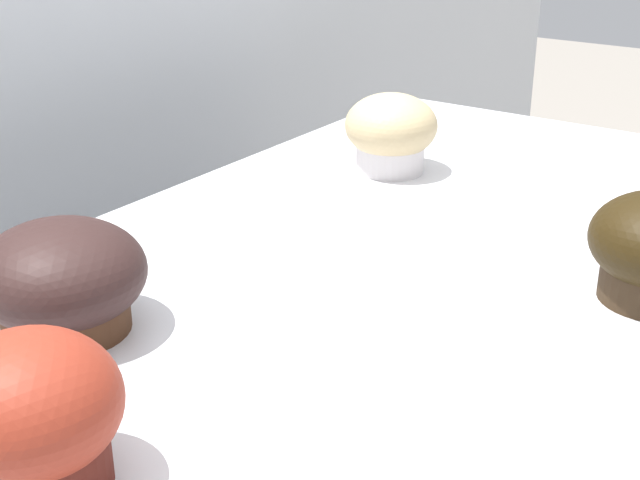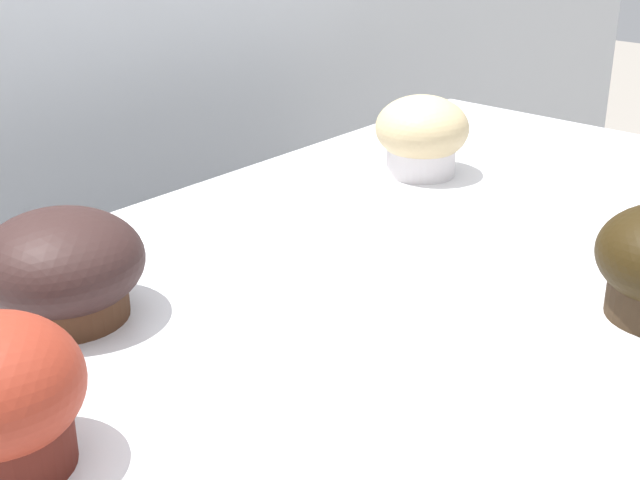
{
  "view_description": "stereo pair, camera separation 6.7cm",
  "coord_description": "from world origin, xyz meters",
  "views": [
    {
      "loc": [
        -0.59,
        -0.29,
        1.23
      ],
      "look_at": [
        -0.08,
        0.06,
        0.97
      ],
      "focal_mm": 50.0,
      "sensor_mm": 36.0,
      "label": 1
    },
    {
      "loc": [
        -0.55,
        -0.35,
        1.23
      ],
      "look_at": [
        -0.08,
        0.06,
        0.97
      ],
      "focal_mm": 50.0,
      "sensor_mm": 36.0,
      "label": 2
    }
  ],
  "objects": [
    {
      "name": "wall_back",
      "position": [
        0.0,
        0.6,
        0.9
      ],
      "size": [
        3.2,
        0.1,
        1.8
      ],
      "primitive_type": "cube",
      "color": "silver",
      "rests_on": "ground"
    },
    {
      "name": "muffin_front_left",
      "position": [
        -0.23,
        0.17,
        0.97
      ],
      "size": [
        0.12,
        0.12,
        0.08
      ],
      "color": "#462A19",
      "rests_on": "display_counter"
    },
    {
      "name": "muffin_back_left",
      "position": [
        0.2,
        0.16,
        0.97
      ],
      "size": [
        0.1,
        0.1,
        0.08
      ],
      "color": "silver",
      "rests_on": "display_counter"
    }
  ]
}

